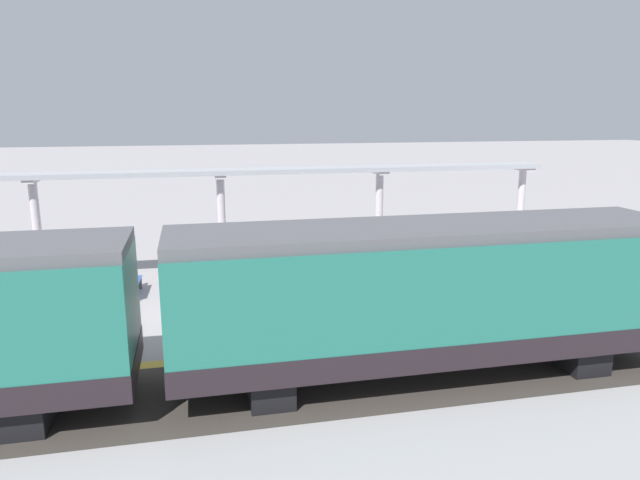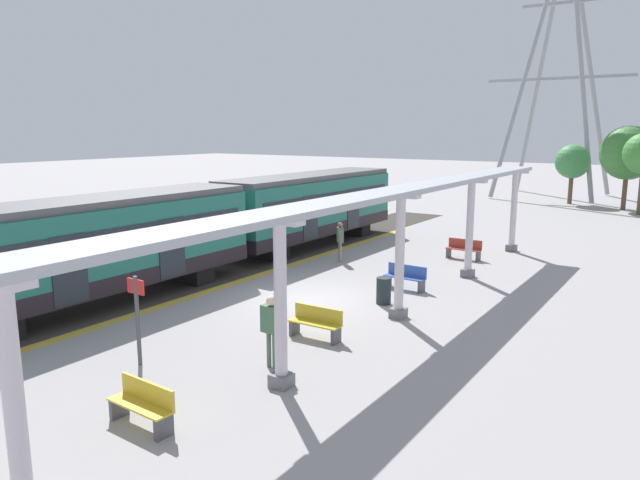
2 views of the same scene
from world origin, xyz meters
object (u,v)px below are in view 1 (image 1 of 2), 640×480
object	(u,v)px
platform_info_sign	(441,257)
canopy_pillar_nearest	(520,214)
canopy_pillar_second	(379,220)
passenger_by_the_benches	(367,247)
canopy_pillar_third	(222,227)
bench_near_end	(307,270)
canopy_pillar_fourth	(38,235)
passenger_waiting_near_edge	(7,313)
bench_far_end	(461,262)
train_near_carriage	(427,297)
bench_extra_slot	(130,282)
trash_bin	(194,277)

from	to	relation	value
platform_info_sign	canopy_pillar_nearest	bearing A→B (deg)	-53.80
canopy_pillar_second	passenger_by_the_benches	distance (m)	1.35
canopy_pillar_third	bench_near_end	bearing A→B (deg)	-110.96
canopy_pillar_fourth	bench_near_end	distance (m)	9.00
bench_near_end	passenger_waiting_near_edge	size ratio (longest dim) A/B	0.88
canopy_pillar_nearest	bench_far_end	world-z (taller)	canopy_pillar_nearest
canopy_pillar_fourth	passenger_waiting_near_edge	world-z (taller)	canopy_pillar_fourth
train_near_carriage	bench_far_end	size ratio (longest dim) A/B	7.50
bench_extra_slot	platform_info_sign	distance (m)	10.09
bench_extra_slot	passenger_by_the_benches	distance (m)	8.18
bench_far_end	passenger_waiting_near_edge	size ratio (longest dim) A/B	0.88
bench_far_end	bench_extra_slot	size ratio (longest dim) A/B	1.00
train_near_carriage	platform_info_sign	size ratio (longest dim) A/B	5.17
bench_extra_slot	platform_info_sign	size ratio (longest dim) A/B	0.69
canopy_pillar_third	bench_near_end	size ratio (longest dim) A/B	2.49
bench_far_end	platform_info_sign	size ratio (longest dim) A/B	0.69
bench_far_end	canopy_pillar_third	bearing A→B (deg)	82.49
bench_far_end	canopy_pillar_nearest	bearing A→B (deg)	-69.15
platform_info_sign	passenger_waiting_near_edge	bearing A→B (deg)	98.78
passenger_waiting_near_edge	canopy_pillar_fourth	bearing A→B (deg)	5.19
bench_far_end	bench_near_end	bearing A→B (deg)	89.43
canopy_pillar_third	bench_near_end	world-z (taller)	canopy_pillar_third
bench_near_end	passenger_by_the_benches	xyz separation A→B (m)	(0.25, -2.25, 0.66)
bench_far_end	passenger_waiting_near_edge	xyz separation A→B (m)	(-4.34, 14.12, 0.63)
passenger_waiting_near_edge	passenger_by_the_benches	xyz separation A→B (m)	(4.64, -10.57, 0.03)
train_near_carriage	passenger_by_the_benches	xyz separation A→B (m)	(7.83, -1.01, -0.72)
canopy_pillar_third	bench_far_end	bearing A→B (deg)	-97.51
canopy_pillar_second	passenger_waiting_near_edge	xyz separation A→B (m)	(-5.47, 11.28, -0.83)
passenger_waiting_near_edge	passenger_by_the_benches	distance (m)	11.54
canopy_pillar_second	canopy_pillar_third	world-z (taller)	same
canopy_pillar_fourth	trash_bin	size ratio (longest dim) A/B	4.30
canopy_pillar_third	passenger_by_the_benches	world-z (taller)	canopy_pillar_third
canopy_pillar_second	canopy_pillar_fourth	bearing A→B (deg)	90.00
trash_bin	passenger_waiting_near_edge	distance (m)	6.32
bench_near_end	bench_extra_slot	world-z (taller)	same
trash_bin	passenger_by_the_benches	size ratio (longest dim) A/B	0.50
canopy_pillar_third	bench_far_end	world-z (taller)	canopy_pillar_third
passenger_by_the_benches	canopy_pillar_fourth	bearing A→B (deg)	85.71
trash_bin	passenger_waiting_near_edge	bearing A→B (deg)	134.82
canopy_pillar_nearest	canopy_pillar_fourth	distance (m)	17.60
train_near_carriage	bench_extra_slot	distance (m)	10.39
canopy_pillar_nearest	passenger_waiting_near_edge	bearing A→B (deg)	107.75
canopy_pillar_nearest	passenger_by_the_benches	distance (m)	6.64
canopy_pillar_nearest	canopy_pillar_third	size ratio (longest dim) A/B	1.00
canopy_pillar_second	platform_info_sign	distance (m)	3.75
canopy_pillar_fourth	passenger_waiting_near_edge	bearing A→B (deg)	-174.81
bench_far_end	passenger_by_the_benches	xyz separation A→B (m)	(0.31, 3.55, 0.66)
canopy_pillar_third	trash_bin	distance (m)	2.08
canopy_pillar_fourth	bench_near_end	size ratio (longest dim) A/B	2.49
canopy_pillar_second	platform_info_sign	bearing A→B (deg)	-165.66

